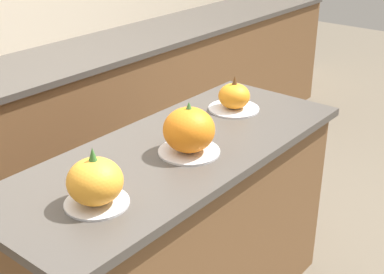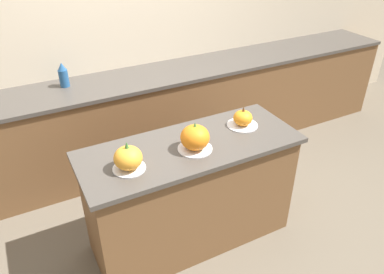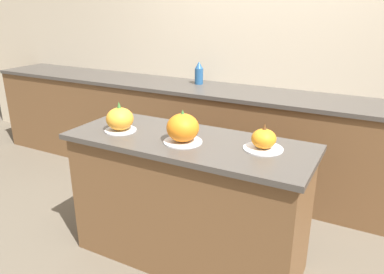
% 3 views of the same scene
% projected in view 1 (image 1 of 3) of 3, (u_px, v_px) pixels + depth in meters
% --- Properties ---
extents(kitchen_island, '(1.57, 0.62, 0.88)m').
position_uv_depth(kitchen_island, '(179.00, 241.00, 2.27)').
color(kitchen_island, brown).
rests_on(kitchen_island, ground_plane).
extents(back_counter, '(6.00, 0.60, 0.94)m').
position_uv_depth(back_counter, '(14.00, 155.00, 2.94)').
color(back_counter, brown).
rests_on(back_counter, ground_plane).
extents(pumpkin_cake_left, '(0.21, 0.21, 0.20)m').
position_uv_depth(pumpkin_cake_left, '(95.00, 183.00, 1.68)').
color(pumpkin_cake_left, silver).
rests_on(pumpkin_cake_left, kitchen_island).
extents(pumpkin_cake_center, '(0.24, 0.24, 0.21)m').
position_uv_depth(pumpkin_cake_center, '(190.00, 131.00, 2.01)').
color(pumpkin_cake_center, silver).
rests_on(pumpkin_cake_center, kitchen_island).
extents(pumpkin_cake_right, '(0.23, 0.23, 0.16)m').
position_uv_depth(pumpkin_cake_right, '(234.00, 98.00, 2.42)').
color(pumpkin_cake_right, silver).
rests_on(pumpkin_cake_right, kitchen_island).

